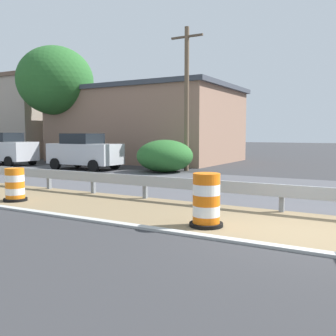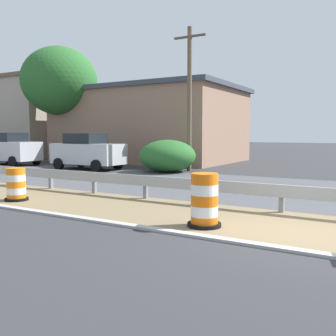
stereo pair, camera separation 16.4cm
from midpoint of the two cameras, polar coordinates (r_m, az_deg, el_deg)
ground_plane at (r=8.12m, az=19.11°, el=-9.18°), size 160.00×160.00×0.00m
median_dirt_strip at (r=8.52m, az=19.62°, el=-8.50°), size 3.23×120.00×0.01m
far_lane_asphalt at (r=13.69m, az=23.48°, el=-3.54°), size 7.38×120.00×0.00m
curb_near_edge at (r=6.89m, az=17.10°, el=-11.66°), size 0.20×120.00×0.11m
guardrail_median at (r=10.20m, az=10.57°, el=-3.12°), size 0.18×41.08×0.71m
traffic_barrel_nearest at (r=8.13m, az=5.19°, el=-5.16°), size 0.72×0.72×1.14m
traffic_barrel_close at (r=12.07m, az=-22.34°, el=-2.55°), size 0.68×0.68×0.97m
car_mid_far_lane at (r=26.05m, az=-23.31°, el=2.63°), size 2.00×4.14×2.04m
car_distant_a at (r=21.45m, az=-12.64°, el=2.42°), size 1.99×4.11×1.99m
roadside_shop_near at (r=28.14m, az=-3.43°, el=6.48°), size 8.65×12.89×5.23m
roadside_shop_far at (r=37.65m, az=-23.04°, el=6.86°), size 6.90×12.97×6.70m
utility_pole_near at (r=20.30m, az=2.58°, el=10.60°), size 0.24×1.80×7.49m
bush_roadside at (r=19.62m, az=-0.72°, el=1.83°), size 2.92×2.92×1.67m
tree_roadside at (r=28.50m, az=-16.71°, el=12.40°), size 5.30×5.30×8.07m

